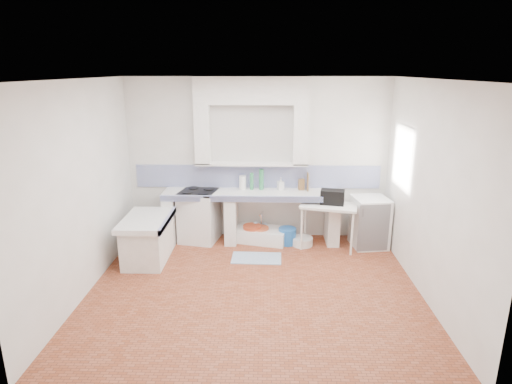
{
  "coord_description": "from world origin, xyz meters",
  "views": [
    {
      "loc": [
        0.17,
        -5.28,
        2.92
      ],
      "look_at": [
        0.0,
        1.0,
        1.1
      ],
      "focal_mm": 29.93,
      "sensor_mm": 36.0,
      "label": 1
    }
  ],
  "objects_px": {
    "stove": "(199,217)",
    "sink": "(261,235)",
    "fridge": "(370,222)",
    "side_table": "(328,226)"
  },
  "relations": [
    {
      "from": "fridge",
      "to": "sink",
      "type": "bearing_deg",
      "value": 167.51
    },
    {
      "from": "sink",
      "to": "side_table",
      "type": "distance_m",
      "value": 1.18
    },
    {
      "from": "sink",
      "to": "fridge",
      "type": "relative_size",
      "value": 1.04
    },
    {
      "from": "sink",
      "to": "fridge",
      "type": "distance_m",
      "value": 1.87
    },
    {
      "from": "side_table",
      "to": "stove",
      "type": "bearing_deg",
      "value": -173.53
    },
    {
      "from": "stove",
      "to": "sink",
      "type": "distance_m",
      "value": 1.14
    },
    {
      "from": "side_table",
      "to": "fridge",
      "type": "relative_size",
      "value": 1.08
    },
    {
      "from": "stove",
      "to": "side_table",
      "type": "distance_m",
      "value": 2.22
    },
    {
      "from": "sink",
      "to": "fridge",
      "type": "height_order",
      "value": "fridge"
    },
    {
      "from": "stove",
      "to": "sink",
      "type": "bearing_deg",
      "value": 10.12
    }
  ]
}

